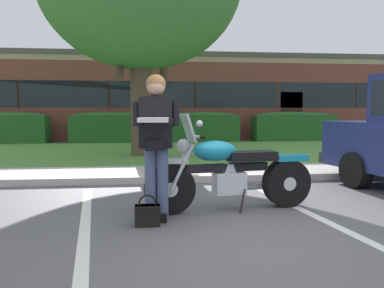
{
  "coord_description": "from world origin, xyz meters",
  "views": [
    {
      "loc": [
        -1.19,
        -3.96,
        1.29
      ],
      "look_at": [
        -0.63,
        1.04,
        0.85
      ],
      "focal_mm": 35.87,
      "sensor_mm": 36.0,
      "label": 1
    }
  ],
  "objects_px": {
    "handbag": "(148,213)",
    "rider_person": "(156,135)",
    "motorcycle": "(236,173)",
    "hedge_left": "(8,127)",
    "hedge_right": "(293,126)",
    "hedge_center_left": "(108,127)",
    "brick_building": "(185,100)",
    "hedge_center_right": "(203,127)"
  },
  "relations": [
    {
      "from": "brick_building",
      "to": "hedge_center_right",
      "type": "bearing_deg",
      "value": -87.81
    },
    {
      "from": "motorcycle",
      "to": "brick_building",
      "type": "relative_size",
      "value": 0.1
    },
    {
      "from": "motorcycle",
      "to": "hedge_center_left",
      "type": "xyz_separation_m",
      "value": [
        -2.71,
        10.47,
        0.16
      ]
    },
    {
      "from": "rider_person",
      "to": "hedge_center_right",
      "type": "relative_size",
      "value": 0.61
    },
    {
      "from": "handbag",
      "to": "motorcycle",
      "type": "bearing_deg",
      "value": 27.5
    },
    {
      "from": "handbag",
      "to": "hedge_left",
      "type": "distance_m",
      "value": 12.29
    },
    {
      "from": "motorcycle",
      "to": "rider_person",
      "type": "bearing_deg",
      "value": -159.64
    },
    {
      "from": "hedge_center_right",
      "to": "brick_building",
      "type": "distance_m",
      "value": 5.86
    },
    {
      "from": "hedge_center_left",
      "to": "rider_person",
      "type": "bearing_deg",
      "value": -81.27
    },
    {
      "from": "hedge_left",
      "to": "hedge_center_left",
      "type": "distance_m",
      "value": 3.77
    },
    {
      "from": "handbag",
      "to": "hedge_left",
      "type": "bearing_deg",
      "value": 115.72
    },
    {
      "from": "hedge_center_left",
      "to": "hedge_center_right",
      "type": "height_order",
      "value": "same"
    },
    {
      "from": "hedge_left",
      "to": "handbag",
      "type": "bearing_deg",
      "value": -64.28
    },
    {
      "from": "hedge_center_left",
      "to": "hedge_center_right",
      "type": "bearing_deg",
      "value": -0.0
    },
    {
      "from": "hedge_center_right",
      "to": "hedge_right",
      "type": "height_order",
      "value": "same"
    },
    {
      "from": "hedge_right",
      "to": "hedge_left",
      "type": "bearing_deg",
      "value": -180.0
    },
    {
      "from": "hedge_left",
      "to": "hedge_right",
      "type": "xyz_separation_m",
      "value": [
        11.3,
        0.0,
        0.0
      ]
    },
    {
      "from": "rider_person",
      "to": "hedge_center_left",
      "type": "bearing_deg",
      "value": 98.73
    },
    {
      "from": "hedge_left",
      "to": "hedge_center_right",
      "type": "bearing_deg",
      "value": 0.0
    },
    {
      "from": "handbag",
      "to": "rider_person",
      "type": "bearing_deg",
      "value": 63.54
    },
    {
      "from": "motorcycle",
      "to": "handbag",
      "type": "distance_m",
      "value": 1.34
    },
    {
      "from": "motorcycle",
      "to": "hedge_center_left",
      "type": "height_order",
      "value": "motorcycle"
    },
    {
      "from": "motorcycle",
      "to": "hedge_left",
      "type": "relative_size",
      "value": 0.76
    },
    {
      "from": "rider_person",
      "to": "hedge_left",
      "type": "xyz_separation_m",
      "value": [
        -5.43,
        10.86,
        -0.36
      ]
    },
    {
      "from": "handbag",
      "to": "brick_building",
      "type": "height_order",
      "value": "brick_building"
    },
    {
      "from": "handbag",
      "to": "brick_building",
      "type": "bearing_deg",
      "value": 83.25
    },
    {
      "from": "hedge_left",
      "to": "brick_building",
      "type": "distance_m",
      "value": 9.37
    },
    {
      "from": "motorcycle",
      "to": "hedge_center_left",
      "type": "relative_size",
      "value": 0.77
    },
    {
      "from": "hedge_center_left",
      "to": "brick_building",
      "type": "height_order",
      "value": "brick_building"
    },
    {
      "from": "hedge_left",
      "to": "hedge_right",
      "type": "bearing_deg",
      "value": 0.0
    },
    {
      "from": "rider_person",
      "to": "hedge_right",
      "type": "height_order",
      "value": "rider_person"
    },
    {
      "from": "hedge_left",
      "to": "hedge_center_left",
      "type": "height_order",
      "value": "same"
    },
    {
      "from": "motorcycle",
      "to": "rider_person",
      "type": "height_order",
      "value": "rider_person"
    },
    {
      "from": "hedge_left",
      "to": "hedge_center_right",
      "type": "distance_m",
      "value": 7.53
    },
    {
      "from": "hedge_center_left",
      "to": "brick_building",
      "type": "relative_size",
      "value": 0.14
    },
    {
      "from": "hedge_center_right",
      "to": "brick_building",
      "type": "height_order",
      "value": "brick_building"
    },
    {
      "from": "rider_person",
      "to": "handbag",
      "type": "height_order",
      "value": "rider_person"
    },
    {
      "from": "motorcycle",
      "to": "hedge_right",
      "type": "distance_m",
      "value": 11.53
    },
    {
      "from": "hedge_right",
      "to": "rider_person",
      "type": "bearing_deg",
      "value": -118.39
    },
    {
      "from": "handbag",
      "to": "hedge_center_left",
      "type": "height_order",
      "value": "hedge_center_left"
    },
    {
      "from": "hedge_center_right",
      "to": "motorcycle",
      "type": "bearing_deg",
      "value": -95.77
    },
    {
      "from": "hedge_center_right",
      "to": "hedge_right",
      "type": "xyz_separation_m",
      "value": [
        3.77,
        0.0,
        0.0
      ]
    }
  ]
}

